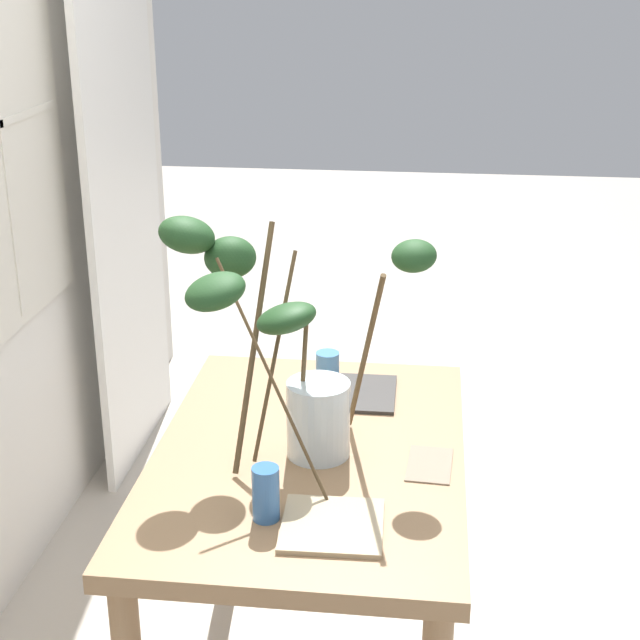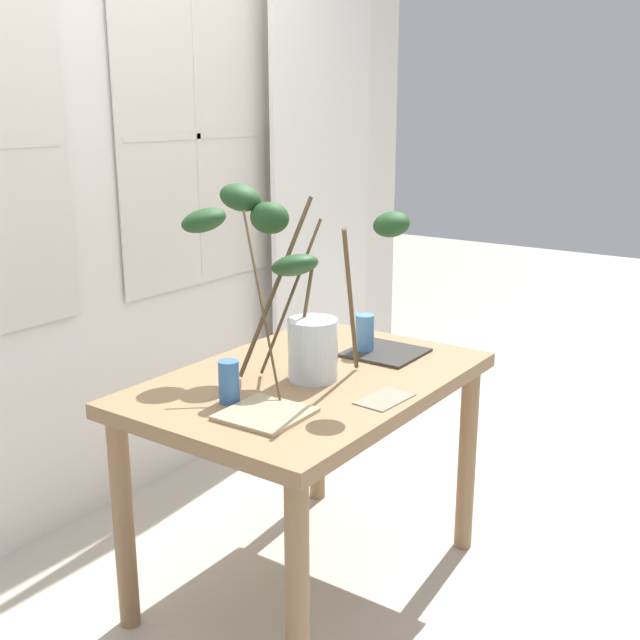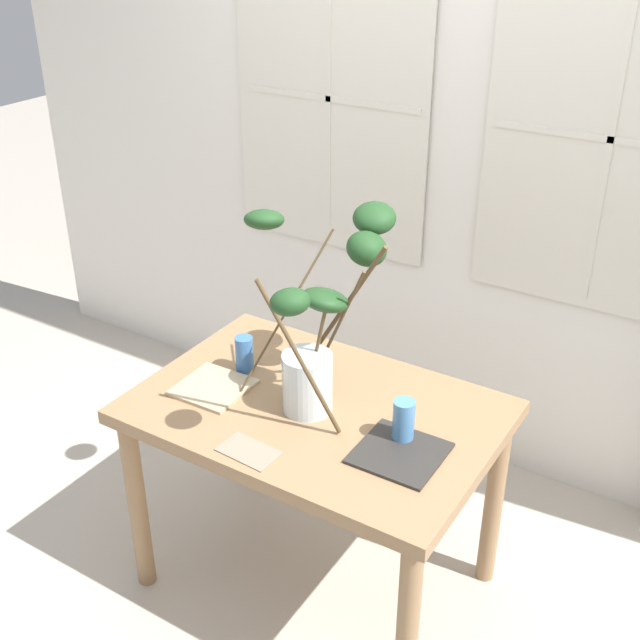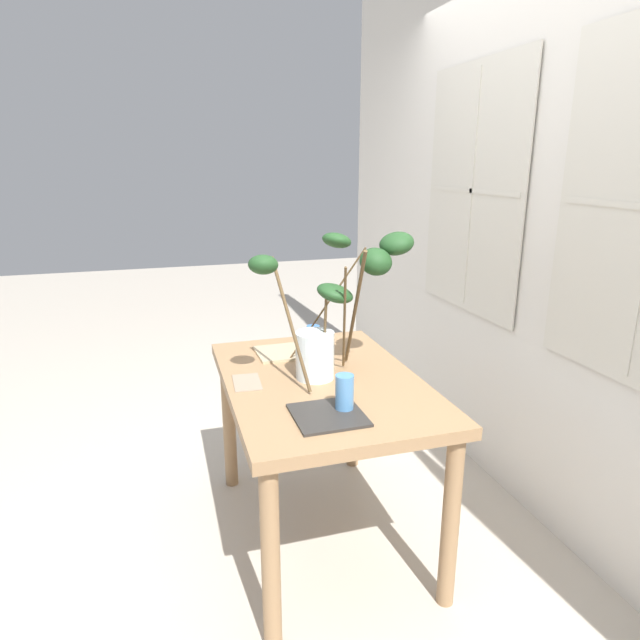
{
  "view_description": "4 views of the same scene",
  "coord_description": "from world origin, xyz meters",
  "px_view_note": "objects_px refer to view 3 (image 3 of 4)",
  "views": [
    {
      "loc": [
        -2.19,
        -0.29,
        1.98
      ],
      "look_at": [
        -0.06,
        -0.04,
        1.16
      ],
      "focal_mm": 53.77,
      "sensor_mm": 36.0,
      "label": 1
    },
    {
      "loc": [
        -1.98,
        -1.44,
        1.64
      ],
      "look_at": [
        -0.06,
        -0.08,
        0.99
      ],
      "focal_mm": 44.2,
      "sensor_mm": 36.0,
      "label": 2
    },
    {
      "loc": [
        1.18,
        -1.86,
        2.28
      ],
      "look_at": [
        0.06,
        -0.07,
        1.14
      ],
      "focal_mm": 45.4,
      "sensor_mm": 36.0,
      "label": 3
    },
    {
      "loc": [
        2.05,
        -0.62,
        1.66
      ],
      "look_at": [
        -0.04,
        0.0,
        1.02
      ],
      "focal_mm": 30.6,
      "sensor_mm": 36.0,
      "label": 4
    }
  ],
  "objects_px": {
    "plate_square_left": "(213,387)",
    "plate_square_right": "(400,453)",
    "drinking_glass_blue_left": "(244,354)",
    "drinking_glass_blue_right": "(403,421)",
    "dining_table": "(316,433)",
    "vase_with_branches": "(321,318)"
  },
  "relations": [
    {
      "from": "plate_square_left",
      "to": "plate_square_right",
      "type": "relative_size",
      "value": 0.91
    },
    {
      "from": "drinking_glass_blue_left",
      "to": "drinking_glass_blue_right",
      "type": "distance_m",
      "value": 0.66
    },
    {
      "from": "dining_table",
      "to": "drinking_glass_blue_left",
      "type": "relative_size",
      "value": 8.95
    },
    {
      "from": "drinking_glass_blue_left",
      "to": "dining_table",
      "type": "bearing_deg",
      "value": -9.66
    },
    {
      "from": "vase_with_branches",
      "to": "plate_square_left",
      "type": "distance_m",
      "value": 0.47
    },
    {
      "from": "drinking_glass_blue_left",
      "to": "drinking_glass_blue_right",
      "type": "bearing_deg",
      "value": -6.0
    },
    {
      "from": "dining_table",
      "to": "plate_square_left",
      "type": "bearing_deg",
      "value": -164.37
    },
    {
      "from": "plate_square_right",
      "to": "drinking_glass_blue_right",
      "type": "bearing_deg",
      "value": 110.55
    },
    {
      "from": "vase_with_branches",
      "to": "plate_square_left",
      "type": "bearing_deg",
      "value": -155.38
    },
    {
      "from": "drinking_glass_blue_right",
      "to": "plate_square_left",
      "type": "distance_m",
      "value": 0.68
    },
    {
      "from": "dining_table",
      "to": "drinking_glass_blue_right",
      "type": "distance_m",
      "value": 0.37
    },
    {
      "from": "dining_table",
      "to": "vase_with_branches",
      "type": "height_order",
      "value": "vase_with_branches"
    },
    {
      "from": "vase_with_branches",
      "to": "plate_square_right",
      "type": "xyz_separation_m",
      "value": [
        0.37,
        -0.14,
        -0.29
      ]
    },
    {
      "from": "vase_with_branches",
      "to": "plate_square_right",
      "type": "bearing_deg",
      "value": -20.69
    },
    {
      "from": "drinking_glass_blue_right",
      "to": "drinking_glass_blue_left",
      "type": "bearing_deg",
      "value": 174.0
    },
    {
      "from": "drinking_glass_blue_right",
      "to": "plate_square_right",
      "type": "xyz_separation_m",
      "value": [
        0.03,
        -0.07,
        -0.06
      ]
    },
    {
      "from": "plate_square_left",
      "to": "plate_square_right",
      "type": "bearing_deg",
      "value": 1.19
    },
    {
      "from": "dining_table",
      "to": "plate_square_right",
      "type": "xyz_separation_m",
      "value": [
        0.35,
        -0.08,
        0.11
      ]
    },
    {
      "from": "dining_table",
      "to": "vase_with_branches",
      "type": "bearing_deg",
      "value": 106.47
    },
    {
      "from": "vase_with_branches",
      "to": "drinking_glass_blue_right",
      "type": "xyz_separation_m",
      "value": [
        0.34,
        -0.07,
        -0.23
      ]
    },
    {
      "from": "drinking_glass_blue_right",
      "to": "dining_table",
      "type": "bearing_deg",
      "value": 177.78
    },
    {
      "from": "drinking_glass_blue_right",
      "to": "plate_square_right",
      "type": "distance_m",
      "value": 0.1
    }
  ]
}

